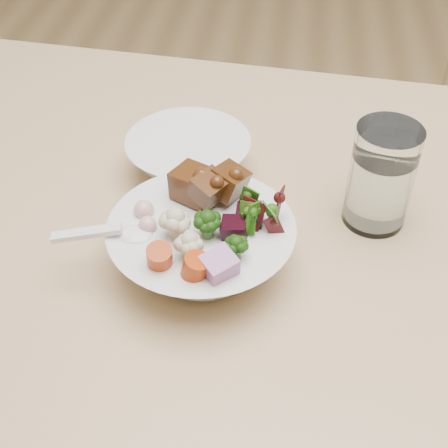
{
  "coord_description": "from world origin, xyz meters",
  "views": [
    {
      "loc": [
        -0.2,
        -0.65,
        1.3
      ],
      "look_at": [
        -0.26,
        -0.14,
        0.83
      ],
      "focal_mm": 50.0,
      "sensor_mm": 36.0,
      "label": 1
    }
  ],
  "objects_px": {
    "dining_table": "(438,327)",
    "food_bowl": "(203,243)",
    "water_glass": "(380,180)",
    "side_bowl": "(189,157)"
  },
  "relations": [
    {
      "from": "dining_table",
      "to": "food_bowl",
      "type": "bearing_deg",
      "value": -173.94
    },
    {
      "from": "dining_table",
      "to": "food_bowl",
      "type": "distance_m",
      "value": 0.31
    },
    {
      "from": "water_glass",
      "to": "dining_table",
      "type": "bearing_deg",
      "value": -50.25
    },
    {
      "from": "dining_table",
      "to": "water_glass",
      "type": "relative_size",
      "value": 12.77
    },
    {
      "from": "water_glass",
      "to": "side_bowl",
      "type": "distance_m",
      "value": 0.26
    },
    {
      "from": "side_bowl",
      "to": "food_bowl",
      "type": "bearing_deg",
      "value": -75.2
    },
    {
      "from": "food_bowl",
      "to": "side_bowl",
      "type": "distance_m",
      "value": 0.18
    },
    {
      "from": "dining_table",
      "to": "water_glass",
      "type": "distance_m",
      "value": 0.2
    },
    {
      "from": "water_glass",
      "to": "side_bowl",
      "type": "height_order",
      "value": "water_glass"
    },
    {
      "from": "food_bowl",
      "to": "water_glass",
      "type": "distance_m",
      "value": 0.23
    }
  ]
}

